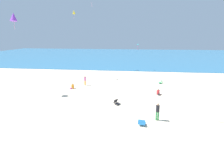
{
  "coord_description": "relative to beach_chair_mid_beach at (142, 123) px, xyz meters",
  "views": [
    {
      "loc": [
        2.44,
        -14.87,
        7.36
      ],
      "look_at": [
        0.0,
        5.22,
        2.97
      ],
      "focal_mm": 29.09,
      "sensor_mm": 36.0,
      "label": 1
    }
  ],
  "objects": [
    {
      "name": "kite_purple",
      "position": [
        -15.17,
        6.92,
        9.24
      ],
      "size": [
        0.88,
        0.98,
        2.01
      ],
      "rotation": [
        0.0,
        0.0,
        3.22
      ],
      "color": "purple"
    },
    {
      "name": "person_1",
      "position": [
        -9.27,
        9.62,
        0.03
      ],
      "size": [
        0.7,
        0.63,
        0.79
      ],
      "rotation": [
        0.0,
        0.0,
        3.78
      ],
      "color": "orange",
      "rests_on": "ground_plane"
    },
    {
      "name": "kite_teal",
      "position": [
        -0.06,
        24.93,
        5.2
      ],
      "size": [
        0.39,
        0.48,
        1.38
      ],
      "rotation": [
        0.0,
        0.0,
        4.6
      ],
      "color": "#1EADAD"
    },
    {
      "name": "ocean_water",
      "position": [
        -3.23,
        53.22,
        -0.23
      ],
      "size": [
        120.0,
        60.0,
        0.05
      ],
      "primitive_type": "cube",
      "color": "teal",
      "rests_on": "ground_plane"
    },
    {
      "name": "person_0",
      "position": [
        -7.97,
        11.59,
        0.56
      ],
      "size": [
        0.4,
        0.4,
        1.42
      ],
      "rotation": [
        0.0,
        0.0,
        3.88
      ],
      "color": "orange",
      "rests_on": "ground_plane"
    },
    {
      "name": "ground_plane",
      "position": [
        -3.23,
        10.83,
        -0.26
      ],
      "size": [
        120.0,
        120.0,
        0.0
      ],
      "primitive_type": "plane",
      "color": "beige"
    },
    {
      "name": "beach_chair_near_camera",
      "position": [
        3.49,
        13.93,
        -0.02
      ],
      "size": [
        0.69,
        0.68,
        0.54
      ],
      "rotation": [
        0.0,
        0.0,
        3.3
      ],
      "color": "#2D9956",
      "rests_on": "ground_plane"
    },
    {
      "name": "person_2",
      "position": [
        2.37,
        8.41,
        0.04
      ],
      "size": [
        0.55,
        0.71,
        0.8
      ],
      "rotation": [
        0.0,
        0.0,
        5.1
      ],
      "color": "red",
      "rests_on": "ground_plane"
    },
    {
      "name": "kite_yellow",
      "position": [
        -10.71,
        16.0,
        10.78
      ],
      "size": [
        0.52,
        0.71,
        1.44
      ],
      "rotation": [
        0.0,
        0.0,
        3.19
      ],
      "color": "yellow"
    },
    {
      "name": "person_3",
      "position": [
        1.39,
        1.18,
        0.66
      ],
      "size": [
        0.38,
        0.38,
        1.59
      ],
      "rotation": [
        0.0,
        0.0,
        4.96
      ],
      "color": "green",
      "rests_on": "ground_plane"
    },
    {
      "name": "beach_chair_mid_beach",
      "position": [
        0.0,
        0.0,
        0.0
      ],
      "size": [
        0.7,
        0.73,
        0.56
      ],
      "rotation": [
        0.0,
        0.0,
        1.38
      ],
      "color": "#2370B2",
      "rests_on": "ground_plane"
    },
    {
      "name": "beach_chair_far_left",
      "position": [
        -2.53,
        4.43,
        -0.0
      ],
      "size": [
        0.8,
        0.79,
        0.59
      ],
      "rotation": [
        0.0,
        0.0,
        5.6
      ],
      "color": "black",
      "rests_on": "ground_plane"
    }
  ]
}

